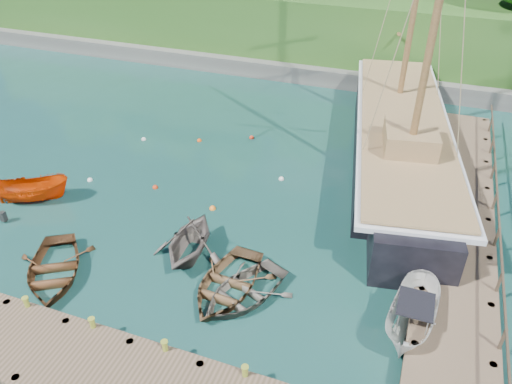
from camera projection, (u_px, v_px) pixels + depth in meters
ground at (183, 259)px, 22.38m from camera, size 160.00×160.00×0.00m
dock_east at (459, 217)px, 24.31m from camera, size 3.20×24.00×1.10m
bollard_0 at (32, 317)px, 19.54m from camera, size 0.26×0.26×0.45m
bollard_1 at (96, 338)px, 18.68m from camera, size 0.26×0.26×0.45m
bollard_2 at (167, 361)px, 17.82m from camera, size 0.26×0.26×0.45m
rowboat_0 at (55, 276)px, 21.47m from camera, size 5.16×5.59×0.95m
rowboat_1 at (191, 255)px, 22.60m from camera, size 3.65×4.14×2.05m
rowboat_2 at (227, 290)px, 20.75m from camera, size 3.56×4.78×0.95m
rowboat_3 at (244, 297)px, 20.43m from camera, size 4.43×5.03×0.86m
motorboat_orange at (35, 201)px, 26.20m from camera, size 4.12×3.08×1.50m
cabin_boat_white at (409, 330)px, 18.98m from camera, size 2.22×4.57×1.70m
schooner at (400, 144)px, 28.99m from camera, size 8.57×28.04×20.76m
mooring_buoy_0 at (90, 180)px, 27.86m from camera, size 0.30×0.30×0.30m
mooring_buoy_1 at (155, 188)px, 27.24m from camera, size 0.31×0.31×0.31m
mooring_buoy_2 at (213, 209)px, 25.59m from camera, size 0.34×0.34×0.34m
mooring_buoy_3 at (281, 179)px, 27.95m from camera, size 0.32×0.32×0.32m
mooring_buoy_4 at (199, 141)px, 31.78m from camera, size 0.30×0.30×0.30m
mooring_buoy_5 at (252, 138)px, 32.10m from camera, size 0.31×0.31×0.31m
mooring_buoy_6 at (144, 140)px, 31.91m from camera, size 0.31×0.31×0.31m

